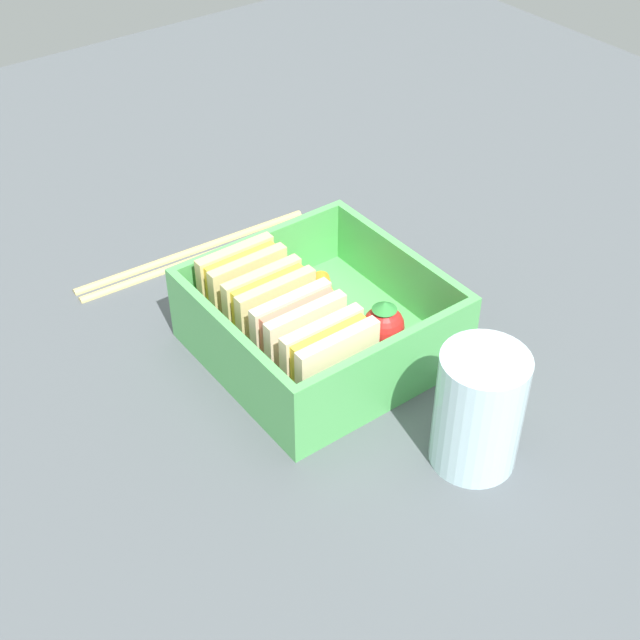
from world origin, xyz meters
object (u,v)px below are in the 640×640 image
Objects in this scene: chopstick_pair at (197,251)px; drinking_glass at (479,410)px; sandwich_center at (270,310)px; sandwich_left at (330,363)px; sandwich_center_right at (243,286)px; sandwich_center_left at (299,336)px; strawberry_far_left at (384,324)px; carrot_stick_far_left at (324,293)px.

chopstick_pair is 2.53× the size of drinking_glass.
sandwich_center is 0.74× the size of drinking_glass.
drinking_glass is at bearing -163.61° from sandwich_center.
sandwich_left is 20.56cm from chopstick_pair.
sandwich_center_left is at bearing 180.00° from sandwich_center_right.
chopstick_pair is (18.19, 4.16, -2.41)cm from strawberry_far_left.
sandwich_left is 10.08cm from carrot_stick_far_left.
drinking_glass is (-16.68, 1.15, 2.13)cm from carrot_stick_far_left.
sandwich_center is 1.70× the size of strawberry_far_left.
sandwich_center is 1.63× the size of carrot_stick_far_left.
sandwich_center is 14.11cm from chopstick_pair.
drinking_glass reaches higher than carrot_stick_far_left.
sandwich_center_right is at bearing 0.00° from sandwich_left.
chopstick_pair is at bearing -8.12° from sandwich_center.
sandwich_center_right is (6.65, 0.00, 0.00)cm from sandwich_center_left.
carrot_stick_far_left is 12.70cm from chopstick_pair.
sandwich_center_left is 1.63× the size of carrot_stick_far_left.
sandwich_center_right is 19.08cm from drinking_glass.
sandwich_left is 0.74× the size of drinking_glass.
sandwich_left is 1.63× the size of carrot_stick_far_left.
chopstick_pair is (16.84, -1.93, -3.57)cm from sandwich_center_left.
sandwich_left is 3.32cm from sandwich_center_left.
carrot_stick_far_left is 0.45× the size of drinking_glass.
drinking_glass is at bearing 176.07° from carrot_stick_far_left.
sandwich_center is at bearing 16.39° from drinking_glass.
strawberry_far_left is 10.74cm from drinking_glass.
strawberry_far_left is 0.17× the size of chopstick_pair.
chopstick_pair is (12.05, 3.69, -1.53)cm from carrot_stick_far_left.
chopstick_pair is at bearing 5.07° from drinking_glass.
chopstick_pair is 29.08cm from drinking_glass.
chopstick_pair is at bearing -6.54° from sandwich_center_left.
sandwich_center_left is 6.65cm from sandwich_center_right.
carrot_stick_far_left is (8.11, -5.62, -2.03)cm from sandwich_left.
sandwich_center_left reaches higher than chopstick_pair.
sandwich_center_left is (3.32, 0.00, 0.00)cm from sandwich_left.
drinking_glass reaches higher than sandwich_center_right.
strawberry_far_left is at bearing -102.53° from sandwich_center_left.
sandwich_center_left reaches higher than strawberry_far_left.
sandwich_center is at bearing 171.88° from chopstick_pair.
sandwich_center_left reaches higher than carrot_stick_far_left.
strawberry_far_left is 0.43× the size of drinking_glass.
sandwich_left reaches higher than carrot_stick_far_left.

